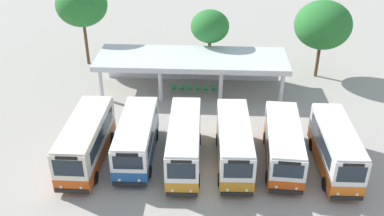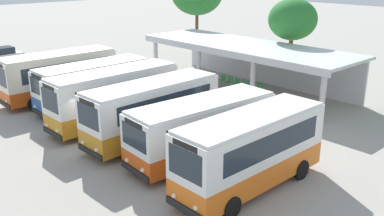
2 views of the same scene
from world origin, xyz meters
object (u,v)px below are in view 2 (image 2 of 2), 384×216
(city_bus_middle_cream, at_px, (114,95))
(waiting_chair_fourth_seat, at_px, (244,85))
(city_bus_far_end_green, at_px, (251,149))
(waiting_chair_end_by_column, at_px, (222,79))
(parked_car_flank, at_px, (0,56))
(waiting_chair_middle_seat, at_px, (236,83))
(city_bus_second_in_row, at_px, (94,84))
(city_bus_nearest_orange, at_px, (59,74))
(city_bus_fifth_blue, at_px, (203,127))
(waiting_chair_second_from_end, at_px, (229,81))
(city_bus_fourth_amber, at_px, (153,109))
(waiting_chair_fifth_seat, at_px, (251,87))
(waiting_chair_far_end_seat, at_px, (259,89))

(city_bus_middle_cream, xyz_separation_m, waiting_chair_fourth_seat, (0.50, 10.94, -1.30))
(city_bus_far_end_green, bearing_deg, waiting_chair_end_by_column, 137.59)
(city_bus_middle_cream, distance_m, parked_car_flank, 21.36)
(parked_car_flank, height_order, waiting_chair_middle_seat, parked_car_flank)
(city_bus_second_in_row, xyz_separation_m, waiting_chair_end_by_column, (1.75, 10.31, -1.17))
(city_bus_nearest_orange, distance_m, city_bus_middle_cream, 6.92)
(city_bus_fifth_blue, height_order, city_bus_far_end_green, city_bus_far_end_green)
(city_bus_second_in_row, distance_m, city_bus_middle_cream, 3.52)
(city_bus_middle_cream, height_order, waiting_chair_fourth_seat, city_bus_middle_cream)
(city_bus_far_end_green, height_order, waiting_chair_fourth_seat, city_bus_far_end_green)
(city_bus_fifth_blue, relative_size, waiting_chair_fourth_seat, 9.15)
(city_bus_second_in_row, xyz_separation_m, waiting_chair_middle_seat, (3.22, 10.31, -1.17))
(waiting_chair_end_by_column, bearing_deg, city_bus_far_end_green, -42.41)
(waiting_chair_second_from_end, bearing_deg, city_bus_fourth_amber, -67.77)
(city_bus_fourth_amber, height_order, waiting_chair_fourth_seat, city_bus_fourth_amber)
(city_bus_second_in_row, height_order, waiting_chair_fourth_seat, city_bus_second_in_row)
(city_bus_second_in_row, height_order, city_bus_fifth_blue, city_bus_second_in_row)
(city_bus_second_in_row, bearing_deg, city_bus_middle_cream, -10.51)
(city_bus_fifth_blue, distance_m, waiting_chair_fifth_seat, 11.93)
(city_bus_middle_cream, xyz_separation_m, city_bus_fifth_blue, (6.92, 0.47, -0.17))
(waiting_chair_fifth_seat, bearing_deg, city_bus_second_in_row, -114.56)
(city_bus_fourth_amber, distance_m, waiting_chair_fourth_seat, 11.27)
(city_bus_nearest_orange, relative_size, waiting_chair_second_from_end, 9.28)
(waiting_chair_fourth_seat, bearing_deg, city_bus_fourth_amber, -74.67)
(waiting_chair_fifth_seat, bearing_deg, city_bus_middle_cream, -96.44)
(city_bus_nearest_orange, relative_size, waiting_chair_fifth_seat, 9.28)
(city_bus_second_in_row, distance_m, waiting_chair_fifth_seat, 11.34)
(waiting_chair_fourth_seat, bearing_deg, city_bus_nearest_orange, -123.96)
(city_bus_fifth_blue, bearing_deg, waiting_chair_fifth_seat, 118.59)
(city_bus_fourth_amber, relative_size, waiting_chair_end_by_column, 9.20)
(parked_car_flank, xyz_separation_m, waiting_chair_far_end_seat, (23.28, 10.08, -0.30))
(parked_car_flank, relative_size, waiting_chair_end_by_column, 4.99)
(city_bus_middle_cream, relative_size, city_bus_fifth_blue, 1.03)
(city_bus_fourth_amber, distance_m, waiting_chair_end_by_column, 12.05)
(waiting_chair_second_from_end, bearing_deg, city_bus_nearest_orange, -118.30)
(city_bus_middle_cream, relative_size, city_bus_fourth_amber, 1.02)
(city_bus_nearest_orange, distance_m, city_bus_far_end_green, 17.29)
(waiting_chair_end_by_column, xyz_separation_m, waiting_chair_fourth_seat, (2.20, -0.01, 0.00))
(city_bus_fifth_blue, distance_m, city_bus_far_end_green, 3.51)
(parked_car_flank, distance_m, waiting_chair_middle_seat, 23.37)
(city_bus_nearest_orange, distance_m, waiting_chair_second_from_end, 12.61)
(waiting_chair_fourth_seat, bearing_deg, city_bus_second_in_row, -111.01)
(city_bus_far_end_green, relative_size, waiting_chair_end_by_column, 8.73)
(waiting_chair_far_end_seat, bearing_deg, city_bus_fourth_amber, -82.13)
(city_bus_second_in_row, relative_size, city_bus_far_end_green, 1.02)
(waiting_chair_second_from_end, height_order, waiting_chair_middle_seat, same)
(waiting_chair_end_by_column, height_order, waiting_chair_second_from_end, same)
(waiting_chair_end_by_column, bearing_deg, city_bus_second_in_row, -99.66)
(city_bus_nearest_orange, bearing_deg, city_bus_middle_cream, 0.58)
(city_bus_second_in_row, xyz_separation_m, city_bus_far_end_green, (13.83, -0.72, 0.12))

